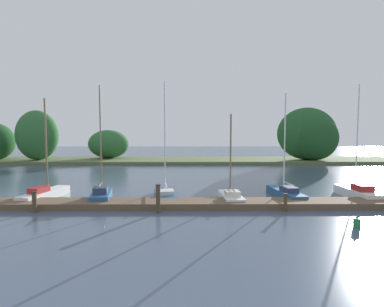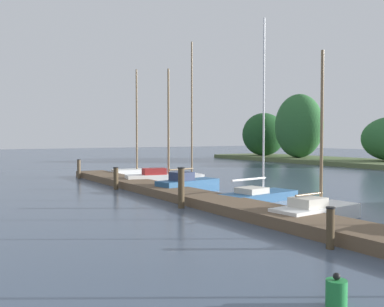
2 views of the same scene
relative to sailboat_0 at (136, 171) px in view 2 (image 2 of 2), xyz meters
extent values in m
cube|color=brown|center=(12.41, -2.45, -0.21)|extent=(28.84, 1.80, 0.35)
ellipsoid|color=#2D6633|center=(-6.33, 21.19, 3.31)|extent=(5.53, 4.16, 6.59)
ellipsoid|color=#1E4C23|center=(-12.05, 21.46, 2.46)|extent=(4.81, 4.97, 4.90)
cube|color=white|center=(0.00, -0.13, -0.14)|extent=(1.34, 2.72, 0.49)
cube|color=white|center=(0.01, 1.09, -0.17)|extent=(0.72, 0.69, 0.42)
cylinder|color=#7F6647|center=(0.00, 0.07, 3.34)|extent=(0.11, 0.11, 6.48)
cube|color=white|center=(4.78, -0.51, -0.12)|extent=(1.72, 4.24, 0.53)
cube|color=white|center=(5.13, 1.32, -0.15)|extent=(0.71, 1.11, 0.45)
cube|color=maroon|center=(4.68, -1.01, 0.32)|extent=(0.93, 1.35, 0.35)
cylinder|color=#7F6647|center=(4.84, -0.20, 3.06)|extent=(0.11, 0.11, 5.83)
cube|color=#285684|center=(8.56, -1.19, -0.09)|extent=(1.58, 3.26, 0.59)
cube|color=#285684|center=(8.32, 0.20, -0.12)|extent=(0.71, 0.87, 0.50)
cube|color=#2D3856|center=(8.63, -1.57, 0.39)|extent=(0.95, 1.06, 0.38)
cylinder|color=#7F6647|center=(8.52, -0.95, 3.44)|extent=(0.08, 0.08, 6.47)
cylinder|color=#7F6647|center=(8.63, -1.59, 0.72)|extent=(0.32, 1.42, 0.08)
cube|color=#285684|center=(12.39, -0.11, -0.21)|extent=(1.79, 3.65, 0.35)
cube|color=#285684|center=(12.16, 1.45, -0.23)|extent=(0.83, 0.97, 0.30)
cube|color=beige|center=(12.45, -0.54, 0.08)|extent=(1.12, 1.18, 0.23)
cylinder|color=silver|center=(12.35, 0.15, 3.51)|extent=(0.08, 0.08, 7.10)
cylinder|color=silver|center=(12.47, -0.71, 0.53)|extent=(0.37, 1.92, 0.09)
cube|color=white|center=(16.48, -1.27, -0.16)|extent=(1.34, 3.21, 0.46)
cube|color=white|center=(16.38, 0.13, -0.18)|extent=(0.67, 0.83, 0.39)
cube|color=beige|center=(16.51, -1.66, 0.22)|extent=(0.90, 1.00, 0.30)
cylinder|color=#7F6647|center=(16.46, -1.04, 2.51)|extent=(0.10, 0.10, 4.88)
cylinder|color=#7F6647|center=(16.50, -1.61, 0.46)|extent=(0.16, 1.27, 0.07)
cylinder|color=brown|center=(-0.75, -3.55, 0.19)|extent=(0.22, 0.22, 1.15)
cylinder|color=black|center=(-0.75, -3.55, 0.78)|extent=(0.25, 0.25, 0.04)
cylinder|color=#4C3D28|center=(5.74, -3.67, 0.14)|extent=(0.23, 0.23, 1.06)
cylinder|color=black|center=(5.74, -3.67, 0.70)|extent=(0.27, 0.27, 0.04)
cylinder|color=#4C3D28|center=(12.30, -3.74, 0.34)|extent=(0.23, 0.23, 1.46)
cylinder|color=black|center=(12.30, -3.74, 1.09)|extent=(0.27, 0.27, 0.04)
cylinder|color=#4C3D28|center=(19.07, -3.64, 0.09)|extent=(0.19, 0.19, 0.95)
cylinder|color=black|center=(19.07, -3.64, 0.58)|extent=(0.22, 0.22, 0.04)
cylinder|color=#23843D|center=(21.47, -6.30, -0.18)|extent=(0.33, 0.33, 0.42)
sphere|color=black|center=(21.47, -6.30, 0.09)|extent=(0.11, 0.11, 0.11)
camera|label=1|loc=(14.00, -19.75, 3.96)|focal=28.78mm
camera|label=2|loc=(25.88, -11.65, 2.25)|focal=40.39mm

